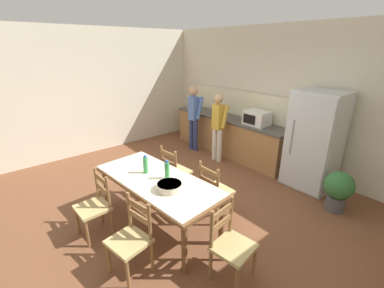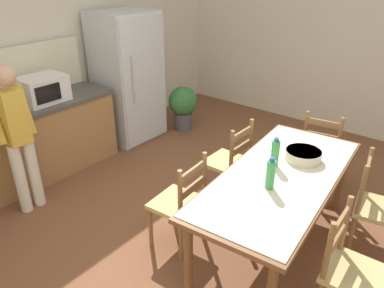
# 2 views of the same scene
# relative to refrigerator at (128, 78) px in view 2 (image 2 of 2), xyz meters

# --- Properties ---
(ground_plane) EXTENTS (8.32, 8.32, 0.00)m
(ground_plane) POSITION_rel_refrigerator_xyz_m (-1.06, -2.19, -0.89)
(ground_plane) COLOR brown
(wall_back) EXTENTS (6.52, 0.12, 2.90)m
(wall_back) POSITION_rel_refrigerator_xyz_m (-1.06, 0.47, 0.56)
(wall_back) COLOR beige
(wall_back) RESTS_ON ground
(wall_right) EXTENTS (0.12, 5.20, 2.90)m
(wall_right) POSITION_rel_refrigerator_xyz_m (2.20, -2.19, 0.56)
(wall_right) COLOR beige
(wall_right) RESTS_ON ground
(refrigerator) EXTENTS (0.80, 0.73, 1.78)m
(refrigerator) POSITION_rel_refrigerator_xyz_m (0.00, 0.00, 0.00)
(refrigerator) COLOR silver
(refrigerator) RESTS_ON ground
(microwave) EXTENTS (0.50, 0.39, 0.30)m
(microwave) POSITION_rel_refrigerator_xyz_m (-1.28, 0.02, 0.15)
(microwave) COLOR white
(microwave) RESTS_ON kitchen_counter
(dining_table) EXTENTS (2.07, 1.03, 0.76)m
(dining_table) POSITION_rel_refrigerator_xyz_m (-0.84, -2.78, -0.21)
(dining_table) COLOR brown
(dining_table) RESTS_ON ground
(bottle_near_centre) EXTENTS (0.07, 0.07, 0.27)m
(bottle_near_centre) POSITION_rel_refrigerator_xyz_m (-1.09, -2.81, -0.01)
(bottle_near_centre) COLOR green
(bottle_near_centre) RESTS_ON dining_table
(bottle_off_centre) EXTENTS (0.07, 0.07, 0.27)m
(bottle_off_centre) POSITION_rel_refrigerator_xyz_m (-0.75, -2.67, -0.01)
(bottle_off_centre) COLOR green
(bottle_off_centre) RESTS_ON dining_table
(serving_bowl) EXTENTS (0.32, 0.32, 0.09)m
(serving_bowl) POSITION_rel_refrigerator_xyz_m (-0.48, -2.82, -0.08)
(serving_bowl) COLOR beige
(serving_bowl) RESTS_ON dining_table
(chair_side_near_left) EXTENTS (0.43, 0.41, 0.91)m
(chair_side_near_left) POSITION_rel_refrigerator_xyz_m (-1.22, -3.54, -0.45)
(chair_side_near_left) COLOR olive
(chair_side_near_left) RESTS_ON ground
(chair_side_far_right) EXTENTS (0.42, 0.40, 0.91)m
(chair_side_far_right) POSITION_rel_refrigerator_xyz_m (-0.45, -2.03, -0.45)
(chair_side_far_right) COLOR olive
(chair_side_far_right) RESTS_ON ground
(chair_side_near_right) EXTENTS (0.48, 0.47, 0.91)m
(chair_side_near_right) POSITION_rel_refrigerator_xyz_m (-0.33, -3.47, -0.45)
(chair_side_near_right) COLOR olive
(chair_side_near_right) RESTS_ON ground
(chair_head_end) EXTENTS (0.46, 0.47, 0.91)m
(chair_head_end) POSITION_rel_refrigerator_xyz_m (0.45, -2.68, -0.45)
(chair_head_end) COLOR olive
(chair_head_end) RESTS_ON ground
(chair_side_far_left) EXTENTS (0.45, 0.43, 0.91)m
(chair_side_far_left) POSITION_rel_refrigerator_xyz_m (-1.35, -2.10, -0.45)
(chair_side_far_left) COLOR olive
(chair_side_far_left) RESTS_ON ground
(person_at_counter) EXTENTS (0.39, 0.27, 1.54)m
(person_at_counter) POSITION_rel_refrigerator_xyz_m (-1.91, -0.50, -0.02)
(person_at_counter) COLOR silver
(person_at_counter) RESTS_ON ground
(potted_plant) EXTENTS (0.44, 0.44, 0.67)m
(potted_plant) POSITION_rel_refrigerator_xyz_m (0.68, -0.43, -0.50)
(potted_plant) COLOR #4C4C51
(potted_plant) RESTS_ON ground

